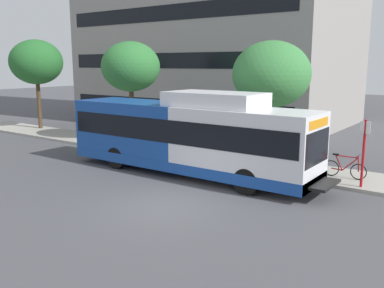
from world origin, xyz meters
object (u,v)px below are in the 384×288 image
at_px(street_tree_near_stop, 271,75).
at_px(transit_bus, 188,136).
at_px(street_tree_far_block, 36,62).
at_px(street_tree_mid_block, 131,67).
at_px(bus_stop_sign_pole, 364,148).
at_px(bicycle_parked, 345,168).

bearing_deg(street_tree_near_stop, transit_bus, 154.79).
bearing_deg(street_tree_far_block, street_tree_mid_block, -88.50).
distance_m(street_tree_near_stop, street_tree_mid_block, 9.16).
relative_size(bus_stop_sign_pole, street_tree_mid_block, 0.44).
height_order(bicycle_parked, street_tree_far_block, street_tree_far_block).
bearing_deg(street_tree_far_block, street_tree_near_stop, -89.24).
height_order(bus_stop_sign_pole, street_tree_far_block, street_tree_far_block).
bearing_deg(bus_stop_sign_pole, street_tree_mid_block, 81.19).
height_order(bus_stop_sign_pole, bicycle_parked, bus_stop_sign_pole).
relative_size(street_tree_near_stop, street_tree_far_block, 0.90).
distance_m(bus_stop_sign_pole, street_tree_mid_block, 14.55).
relative_size(transit_bus, bicycle_parked, 6.96).
xyz_separation_m(bicycle_parked, street_tree_mid_block, (1.19, 13.16, 4.04)).
height_order(bus_stop_sign_pole, street_tree_mid_block, street_tree_mid_block).
bearing_deg(transit_bus, street_tree_mid_block, 60.64).
distance_m(bus_stop_sign_pole, street_tree_near_stop, 6.00).
height_order(street_tree_near_stop, street_tree_mid_block, street_tree_mid_block).
distance_m(street_tree_near_stop, street_tree_far_block, 18.20).
bearing_deg(street_tree_mid_block, bicycle_parked, -95.18).
relative_size(bus_stop_sign_pole, street_tree_near_stop, 0.45).
distance_m(transit_bus, street_tree_mid_block, 8.79).
relative_size(bicycle_parked, street_tree_far_block, 0.28).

